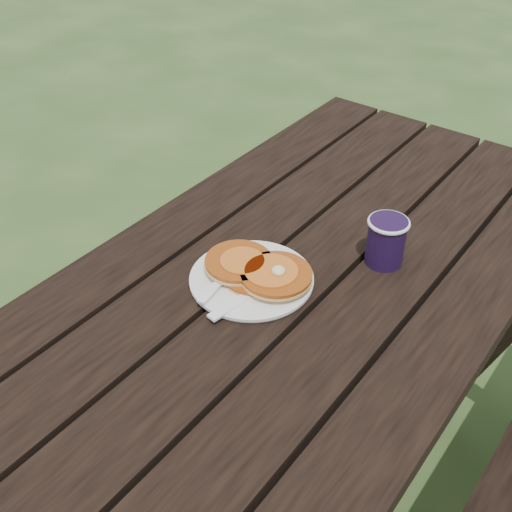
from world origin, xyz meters
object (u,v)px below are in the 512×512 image
Objects in this scene: coffee_cup at (386,239)px; pancake_stack at (258,270)px; plate at (252,280)px; picnic_table at (253,444)px.

pancake_stack is at bearing -129.70° from coffee_cup.
plate is at bearing -127.37° from pancake_stack.
picnic_table is at bearing -112.77° from coffee_cup.
pancake_stack is 2.17× the size of coffee_cup.
coffee_cup is at bearing 50.30° from pancake_stack.
pancake_stack reaches higher than picnic_table.
coffee_cup reaches higher than plate.
pancake_stack reaches higher than plate.
plate is 0.02m from pancake_stack.
plate is (-0.06, 0.07, 0.39)m from picnic_table.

